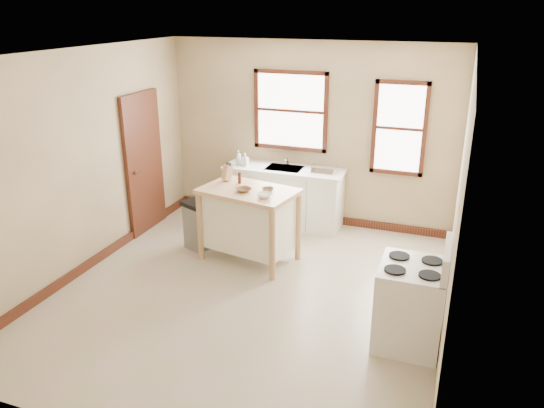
{
  "coord_description": "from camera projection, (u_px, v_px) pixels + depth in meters",
  "views": [
    {
      "loc": [
        2.2,
        -5.2,
        3.28
      ],
      "look_at": [
        0.16,
        0.4,
        1.02
      ],
      "focal_mm": 35.0,
      "sensor_mm": 36.0,
      "label": 1
    }
  ],
  "objects": [
    {
      "name": "floor",
      "position": [
        249.0,
        292.0,
        6.43
      ],
      "size": [
        5.0,
        5.0,
        0.0
      ],
      "primitive_type": "plane",
      "color": "#B6A290",
      "rests_on": "ground"
    },
    {
      "name": "ceiling",
      "position": [
        244.0,
        54.0,
        5.44
      ],
      "size": [
        5.0,
        5.0,
        0.0
      ],
      "primitive_type": "plane",
      "rotation": [
        3.14,
        0.0,
        0.0
      ],
      "color": "white",
      "rests_on": "ground"
    },
    {
      "name": "wall_back",
      "position": [
        309.0,
        135.0,
        8.14
      ],
      "size": [
        4.5,
        0.04,
        2.8
      ],
      "primitive_type": "cube",
      "color": "#CCAF86",
      "rests_on": "ground"
    },
    {
      "name": "wall_left",
      "position": [
        82.0,
        163.0,
        6.66
      ],
      "size": [
        0.04,
        5.0,
        2.8
      ],
      "primitive_type": "cube",
      "color": "#CCAF86",
      "rests_on": "ground"
    },
    {
      "name": "wall_right",
      "position": [
        457.0,
        207.0,
        5.22
      ],
      "size": [
        0.04,
        5.0,
        2.8
      ],
      "primitive_type": "cube",
      "color": "#CCAF86",
      "rests_on": "ground"
    },
    {
      "name": "window_main",
      "position": [
        291.0,
        111.0,
        8.09
      ],
      "size": [
        1.17,
        0.06,
        1.22
      ],
      "primitive_type": null,
      "color": "#33130E",
      "rests_on": "wall_back"
    },
    {
      "name": "window_side",
      "position": [
        399.0,
        129.0,
        7.62
      ],
      "size": [
        0.77,
        0.06,
        1.37
      ],
      "primitive_type": null,
      "color": "#33130E",
      "rests_on": "wall_back"
    },
    {
      "name": "door_left",
      "position": [
        144.0,
        163.0,
        7.91
      ],
      "size": [
        0.06,
        0.9,
        2.1
      ],
      "primitive_type": "cube",
      "color": "#33130E",
      "rests_on": "ground"
    },
    {
      "name": "baseboard_back",
      "position": [
        307.0,
        216.0,
        8.58
      ],
      "size": [
        4.5,
        0.04,
        0.12
      ],
      "primitive_type": "cube",
      "color": "#33130E",
      "rests_on": "ground"
    },
    {
      "name": "baseboard_left",
      "position": [
        96.0,
        259.0,
        7.12
      ],
      "size": [
        0.04,
        5.0,
        0.12
      ],
      "primitive_type": "cube",
      "color": "#33130E",
      "rests_on": "ground"
    },
    {
      "name": "sink_counter",
      "position": [
        284.0,
        196.0,
        8.3
      ],
      "size": [
        1.86,
        0.62,
        0.92
      ],
      "primitive_type": null,
      "color": "silver",
      "rests_on": "ground"
    },
    {
      "name": "faucet",
      "position": [
        288.0,
        158.0,
        8.26
      ],
      "size": [
        0.03,
        0.03,
        0.22
      ],
      "primitive_type": "cylinder",
      "color": "silver",
      "rests_on": "sink_counter"
    },
    {
      "name": "soap_bottle_a",
      "position": [
        239.0,
        158.0,
        8.26
      ],
      "size": [
        0.09,
        0.09,
        0.23
      ],
      "primitive_type": "imported",
      "rotation": [
        0.0,
        0.0,
        0.08
      ],
      "color": "#B2B2B2",
      "rests_on": "sink_counter"
    },
    {
      "name": "soap_bottle_b",
      "position": [
        245.0,
        159.0,
        8.22
      ],
      "size": [
        0.09,
        0.1,
        0.2
      ],
      "primitive_type": "imported",
      "rotation": [
        0.0,
        0.0,
        -0.06
      ],
      "color": "#B2B2B2",
      "rests_on": "sink_counter"
    },
    {
      "name": "dish_rack",
      "position": [
        324.0,
        169.0,
        7.91
      ],
      "size": [
        0.42,
        0.36,
        0.09
      ],
      "primitive_type": null,
      "rotation": [
        0.0,
        0.0,
        0.24
      ],
      "color": "silver",
      "rests_on": "sink_counter"
    },
    {
      "name": "kitchen_island",
      "position": [
        249.0,
        225.0,
        7.1
      ],
      "size": [
        1.36,
        1.0,
        1.01
      ],
      "primitive_type": null,
      "rotation": [
        0.0,
        0.0,
        -0.19
      ],
      "color": "tan",
      "rests_on": "ground"
    },
    {
      "name": "knife_block",
      "position": [
        227.0,
        174.0,
        7.24
      ],
      "size": [
        0.14,
        0.14,
        0.2
      ],
      "primitive_type": null,
      "rotation": [
        0.0,
        0.0,
        -0.5
      ],
      "color": "#DEA874",
      "rests_on": "kitchen_island"
    },
    {
      "name": "pepper_grinder",
      "position": [
        240.0,
        178.0,
        7.13
      ],
      "size": [
        0.05,
        0.05,
        0.15
      ],
      "primitive_type": "cylinder",
      "rotation": [
        0.0,
        0.0,
        0.03
      ],
      "color": "#441C12",
      "rests_on": "kitchen_island"
    },
    {
      "name": "bowl_a",
      "position": [
        243.0,
        190.0,
        6.84
      ],
      "size": [
        0.26,
        0.26,
        0.05
      ],
      "primitive_type": "imported",
      "rotation": [
        0.0,
        0.0,
        -0.51
      ],
      "color": "brown",
      "rests_on": "kitchen_island"
    },
    {
      "name": "bowl_b",
      "position": [
        268.0,
        190.0,
        6.86
      ],
      "size": [
        0.21,
        0.21,
        0.04
      ],
      "primitive_type": "imported",
      "rotation": [
        0.0,
        0.0,
        0.49
      ],
      "color": "brown",
      "rests_on": "kitchen_island"
    },
    {
      "name": "bowl_c",
      "position": [
        264.0,
        195.0,
        6.62
      ],
      "size": [
        0.23,
        0.23,
        0.06
      ],
      "primitive_type": "imported",
      "rotation": [
        0.0,
        0.0,
        -0.35
      ],
      "color": "white",
      "rests_on": "kitchen_island"
    },
    {
      "name": "trash_bin",
      "position": [
        197.0,
        225.0,
        7.49
      ],
      "size": [
        0.45,
        0.43,
        0.7
      ],
      "primitive_type": null,
      "rotation": [
        0.0,
        0.0,
        -0.42
      ],
      "color": "slate",
      "rests_on": "ground"
    },
    {
      "name": "gas_stove",
      "position": [
        411.0,
        293.0,
        5.29
      ],
      "size": [
        0.71,
        0.71,
        1.14
      ],
      "primitive_type": null,
      "color": "white",
      "rests_on": "ground"
    }
  ]
}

